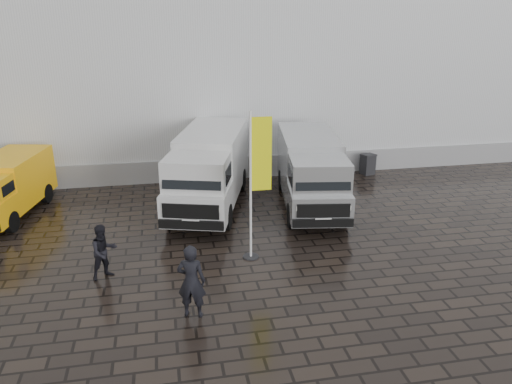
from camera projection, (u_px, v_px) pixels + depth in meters
The scene contains 10 objects.
ground at pixel (263, 257), 15.59m from camera, with size 120.00×120.00×0.00m, color black.
exhibition_hall at pixel (241, 34), 28.66m from camera, with size 44.00×16.00×12.00m, color silver.
hall_plinth at pixel (271, 166), 23.11m from camera, with size 44.00×0.15×1.00m, color gray.
van_yellow at pixel (7, 188), 18.44m from camera, with size 1.79×4.65×2.14m, color #FFB00D, non-canonical shape.
van_white at pixel (209, 171), 19.19m from camera, with size 2.21×6.64×2.88m, color silver, non-canonical shape.
van_silver at pixel (311, 173), 19.26m from camera, with size 2.08×6.24×2.70m, color #BABDBF, non-canonical shape.
flagpole at pixel (257, 180), 14.75m from camera, with size 0.88×0.50×4.61m.
wheelie_bin at pixel (368, 164), 23.40m from camera, with size 0.58×0.58×0.96m, color black.
person_front at pixel (191, 281), 12.29m from camera, with size 0.71×0.47×1.95m, color black.
person_tent at pixel (104, 252), 14.16m from camera, with size 0.79×0.62×1.63m, color black.
Camera 1 is at (-2.83, -13.66, 7.25)m, focal length 35.00 mm.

